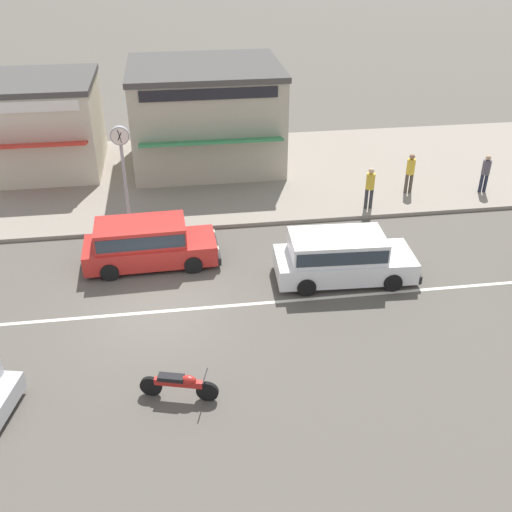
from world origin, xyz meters
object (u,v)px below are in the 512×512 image
at_px(street_clock, 122,152).
at_px(shopfront_mid_block, 43,124).
at_px(minivan_red_2, 146,242).
at_px(motorcycle_0, 179,384).
at_px(pedestrian_far_end, 486,171).
at_px(pedestrian_near_clock, 370,185).
at_px(pedestrian_by_shop, 410,170).
at_px(minivan_white_3, 341,256).
at_px(shopfront_corner_warung, 206,115).

relative_size(street_clock, shopfront_mid_block, 0.67).
bearing_deg(minivan_red_2, street_clock, 103.85).
relative_size(motorcycle_0, pedestrian_far_end, 1.20).
distance_m(minivan_red_2, shopfront_mid_block, 10.17).
bearing_deg(pedestrian_near_clock, shopfront_mid_block, 154.81).
bearing_deg(pedestrian_by_shop, minivan_white_3, -127.59).
bearing_deg(pedestrian_near_clock, motorcycle_0, -129.40).
distance_m(minivan_red_2, shopfront_corner_warung, 9.29).
xyz_separation_m(pedestrian_by_shop, shopfront_corner_warung, (-8.04, 4.72, 1.24)).
bearing_deg(minivan_white_3, pedestrian_near_clock, 62.67).
bearing_deg(shopfront_corner_warung, minivan_red_2, -107.05).
xyz_separation_m(minivan_white_3, pedestrian_near_clock, (2.39, 4.63, 0.30)).
relative_size(street_clock, pedestrian_far_end, 2.33).
relative_size(motorcycle_0, pedestrian_by_shop, 1.14).
xyz_separation_m(pedestrian_by_shop, shopfront_mid_block, (-15.24, 4.98, 1.04)).
xyz_separation_m(street_clock, pedestrian_by_shop, (11.44, 1.14, -1.83)).
bearing_deg(pedestrian_far_end, motorcycle_0, -141.64).
distance_m(street_clock, shopfront_mid_block, 7.25).
distance_m(motorcycle_0, pedestrian_by_shop, 14.54).
bearing_deg(street_clock, minivan_red_2, -76.15).
distance_m(minivan_white_3, pedestrian_far_end, 9.36).
bearing_deg(pedestrian_near_clock, street_clock, 179.60).
relative_size(minivan_red_2, pedestrian_by_shop, 2.67).
bearing_deg(shopfront_corner_warung, motorcycle_0, -96.75).
xyz_separation_m(motorcycle_0, pedestrian_near_clock, (7.76, 9.45, 0.72)).
bearing_deg(pedestrian_by_shop, minivan_red_2, -159.38).
xyz_separation_m(minivan_red_2, pedestrian_far_end, (13.84, 3.65, 0.25)).
height_order(motorcycle_0, street_clock, street_clock).
xyz_separation_m(street_clock, shopfront_mid_block, (-3.80, 6.12, -0.78)).
height_order(minivan_red_2, pedestrian_far_end, pedestrian_far_end).
distance_m(pedestrian_by_shop, shopfront_corner_warung, 9.41).
distance_m(minivan_red_2, pedestrian_by_shop, 11.47).
xyz_separation_m(motorcycle_0, pedestrian_far_end, (12.98, 10.27, 0.67)).
distance_m(pedestrian_far_end, shopfront_mid_block, 19.16).
bearing_deg(shopfront_corner_warung, street_clock, -120.12).
height_order(minivan_white_3, pedestrian_far_end, pedestrian_far_end).
bearing_deg(minivan_red_2, motorcycle_0, -82.54).
relative_size(minivan_white_3, street_clock, 1.23).
bearing_deg(motorcycle_0, pedestrian_near_clock, 50.60).
distance_m(minivan_red_2, pedestrian_far_end, 14.32).
relative_size(minivan_red_2, pedestrian_near_clock, 2.68).
bearing_deg(minivan_red_2, pedestrian_near_clock, 18.18).
bearing_deg(pedestrian_far_end, shopfront_mid_block, 163.72).
height_order(minivan_red_2, motorcycle_0, minivan_red_2).
height_order(minivan_red_2, pedestrian_by_shop, pedestrian_by_shop).
xyz_separation_m(motorcycle_0, pedestrian_by_shop, (9.86, 10.65, 0.72)).
distance_m(minivan_white_3, motorcycle_0, 7.23).
bearing_deg(minivan_red_2, pedestrian_far_end, 14.79).
xyz_separation_m(minivan_red_2, street_clock, (-0.71, 2.90, 2.13)).
bearing_deg(pedestrian_far_end, pedestrian_near_clock, -171.06).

